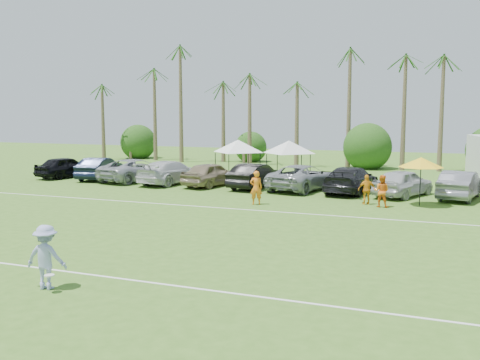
% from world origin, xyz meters
% --- Properties ---
extents(field_lines, '(80.00, 12.10, 0.01)m').
position_xyz_m(field_lines, '(0.00, 8.00, 0.01)').
color(field_lines, white).
rests_on(field_lines, ground).
extents(palm_tree_0, '(2.40, 2.40, 8.90)m').
position_xyz_m(palm_tree_0, '(-22.00, 38.00, 7.48)').
color(palm_tree_0, brown).
rests_on(palm_tree_0, ground).
extents(palm_tree_1, '(2.40, 2.40, 9.90)m').
position_xyz_m(palm_tree_1, '(-17.00, 38.00, 8.35)').
color(palm_tree_1, brown).
rests_on(palm_tree_1, ground).
extents(palm_tree_2, '(2.40, 2.40, 10.90)m').
position_xyz_m(palm_tree_2, '(-12.00, 38.00, 9.21)').
color(palm_tree_2, brown).
rests_on(palm_tree_2, ground).
extents(palm_tree_3, '(2.40, 2.40, 11.90)m').
position_xyz_m(palm_tree_3, '(-8.00, 38.00, 10.06)').
color(palm_tree_3, brown).
rests_on(palm_tree_3, ground).
extents(palm_tree_4, '(2.40, 2.40, 8.90)m').
position_xyz_m(palm_tree_4, '(-4.00, 38.00, 7.48)').
color(palm_tree_4, brown).
rests_on(palm_tree_4, ground).
extents(palm_tree_5, '(2.40, 2.40, 9.90)m').
position_xyz_m(palm_tree_5, '(0.00, 38.00, 8.35)').
color(palm_tree_5, brown).
rests_on(palm_tree_5, ground).
extents(palm_tree_6, '(2.40, 2.40, 10.90)m').
position_xyz_m(palm_tree_6, '(4.00, 38.00, 9.21)').
color(palm_tree_6, brown).
rests_on(palm_tree_6, ground).
extents(palm_tree_7, '(2.40, 2.40, 11.90)m').
position_xyz_m(palm_tree_7, '(8.00, 38.00, 10.06)').
color(palm_tree_7, brown).
rests_on(palm_tree_7, ground).
extents(palm_tree_8, '(2.40, 2.40, 8.90)m').
position_xyz_m(palm_tree_8, '(13.00, 38.00, 7.48)').
color(palm_tree_8, brown).
rests_on(palm_tree_8, ground).
extents(bush_tree_0, '(4.00, 4.00, 4.00)m').
position_xyz_m(bush_tree_0, '(-19.00, 39.00, 1.80)').
color(bush_tree_0, brown).
rests_on(bush_tree_0, ground).
extents(bush_tree_1, '(4.00, 4.00, 4.00)m').
position_xyz_m(bush_tree_1, '(-6.00, 39.00, 1.80)').
color(bush_tree_1, brown).
rests_on(bush_tree_1, ground).
extents(bush_tree_2, '(4.00, 4.00, 4.00)m').
position_xyz_m(bush_tree_2, '(6.00, 39.00, 1.80)').
color(bush_tree_2, brown).
rests_on(bush_tree_2, ground).
extents(sideline_player_a, '(0.78, 0.67, 1.81)m').
position_xyz_m(sideline_player_a, '(3.22, 15.70, 0.91)').
color(sideline_player_a, orange).
rests_on(sideline_player_a, ground).
extents(sideline_player_b, '(0.87, 0.71, 1.68)m').
position_xyz_m(sideline_player_b, '(9.55, 17.31, 0.84)').
color(sideline_player_b, orange).
rests_on(sideline_player_b, ground).
extents(sideline_player_c, '(1.02, 0.72, 1.60)m').
position_xyz_m(sideline_player_c, '(8.72, 17.88, 0.80)').
color(sideline_player_c, orange).
rests_on(sideline_player_c, ground).
extents(canopy_tent_left, '(4.11, 4.11, 3.33)m').
position_xyz_m(canopy_tent_left, '(-2.34, 27.18, 2.85)').
color(canopy_tent_left, black).
rests_on(canopy_tent_left, ground).
extents(canopy_tent_right, '(4.09, 4.09, 3.31)m').
position_xyz_m(canopy_tent_right, '(1.57, 27.64, 2.84)').
color(canopy_tent_right, black).
rests_on(canopy_tent_right, ground).
extents(market_umbrella, '(2.30, 2.30, 2.56)m').
position_xyz_m(market_umbrella, '(11.39, 18.46, 2.30)').
color(market_umbrella, black).
rests_on(market_umbrella, ground).
extents(frisbee_player, '(1.26, 0.86, 1.79)m').
position_xyz_m(frisbee_player, '(2.52, 0.51, 0.90)').
color(frisbee_player, '#9AA4DB').
rests_on(frisbee_player, ground).
extents(parked_car_0, '(2.84, 5.03, 1.62)m').
position_xyz_m(parked_car_0, '(-14.40, 21.97, 0.81)').
color(parked_car_0, black).
rests_on(parked_car_0, ground).
extents(parked_car_1, '(2.55, 5.13, 1.62)m').
position_xyz_m(parked_car_1, '(-11.31, 22.03, 0.81)').
color(parked_car_1, black).
rests_on(parked_car_1, ground).
extents(parked_car_2, '(3.82, 6.24, 1.62)m').
position_xyz_m(parked_car_2, '(-8.23, 22.00, 0.81)').
color(parked_car_2, '#9FA2A8').
rests_on(parked_car_2, ground).
extents(parked_car_3, '(3.18, 5.87, 1.62)m').
position_xyz_m(parked_car_3, '(-5.14, 21.59, 0.81)').
color(parked_car_3, silver).
rests_on(parked_car_3, ground).
extents(parked_car_4, '(2.92, 5.05, 1.62)m').
position_xyz_m(parked_car_4, '(-2.05, 21.52, 0.81)').
color(parked_car_4, gray).
rests_on(parked_car_4, ground).
extents(parked_car_5, '(2.36, 5.09, 1.62)m').
position_xyz_m(parked_car_5, '(1.04, 21.67, 0.81)').
color(parked_car_5, black).
rests_on(parked_car_5, ground).
extents(parked_car_6, '(3.91, 6.27, 1.62)m').
position_xyz_m(parked_car_6, '(4.12, 21.98, 0.81)').
color(parked_car_6, '#919499').
rests_on(parked_car_6, ground).
extents(parked_car_7, '(2.95, 5.81, 1.62)m').
position_xyz_m(parked_car_7, '(7.21, 21.87, 0.81)').
color(parked_car_7, black).
rests_on(parked_car_7, ground).
extents(parked_car_8, '(3.59, 5.11, 1.62)m').
position_xyz_m(parked_car_8, '(10.30, 21.51, 0.81)').
color(parked_car_8, silver).
rests_on(parked_car_8, ground).
extents(parked_car_9, '(2.58, 5.14, 1.62)m').
position_xyz_m(parked_car_9, '(13.38, 21.70, 0.81)').
color(parked_car_9, slate).
rests_on(parked_car_9, ground).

